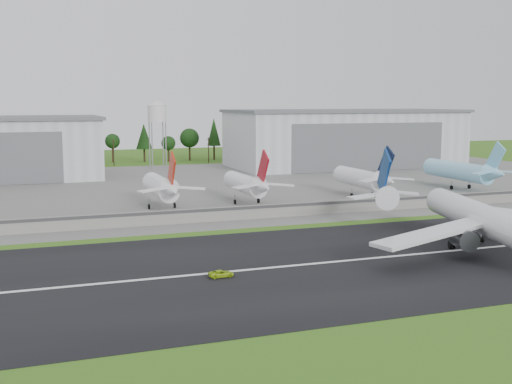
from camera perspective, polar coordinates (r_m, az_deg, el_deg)
name	(u,v)px	position (r m, az deg, el deg)	size (l,w,h in m)	color
ground	(402,272)	(112.05, 12.83, -6.98)	(600.00, 600.00, 0.00)	#365C15
runway	(372,259)	(120.29, 10.26, -5.84)	(320.00, 60.00, 0.10)	black
runway_centerline	(372,258)	(120.28, 10.26, -5.82)	(220.00, 1.00, 0.02)	white
apron	(210,186)	(220.82, -4.14, 0.58)	(320.00, 150.00, 0.10)	slate
blast_fence	(280,210)	(159.60, 2.18, -1.65)	(240.00, 0.61, 3.50)	gray
hangar_east	(344,138)	(289.19, 7.86, 4.79)	(102.00, 47.00, 25.20)	silver
water_tower	(157,111)	(281.14, -8.79, 7.11)	(8.40, 8.40, 29.40)	#99999E
utility_poles	(163,164)	(298.17, -8.30, 2.44)	(230.00, 3.00, 12.00)	black
treeline	(156,162)	(312.82, -8.86, 2.69)	(320.00, 16.00, 22.00)	black
main_airliner	(482,225)	(132.44, 19.45, -2.76)	(55.40, 58.50, 18.17)	white
ground_vehicle	(221,274)	(106.08, -3.11, -7.26)	(1.93, 4.19, 1.16)	#A1C717
parked_jet_red_a	(163,187)	(172.29, -8.30, 0.42)	(7.36, 31.29, 16.56)	white
parked_jet_red_b	(248,184)	(178.61, -0.67, 0.71)	(7.36, 31.29, 16.36)	white
parked_jet_navy	(365,178)	(193.70, 9.65, 1.21)	(7.36, 31.29, 16.50)	white
parked_jet_skyblue	(464,171)	(219.63, 17.99, 1.79)	(7.36, 37.29, 16.79)	#93DDFF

